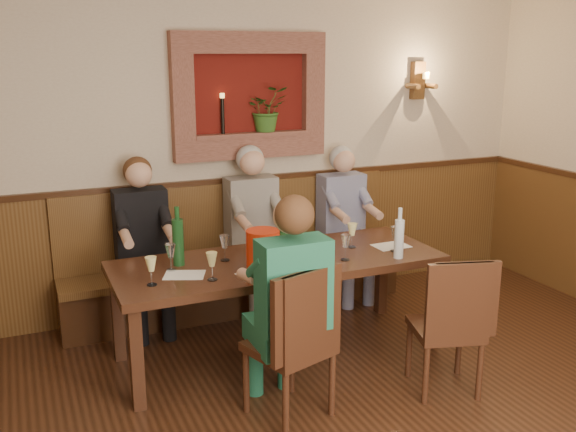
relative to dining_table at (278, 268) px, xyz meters
The scene contains 30 objects.
room_shell 2.21m from the dining_table, 90.00° to the right, with size 6.04×6.04×2.82m.
wainscoting 1.85m from the dining_table, 90.00° to the right, with size 6.02×6.02×1.15m.
wall_niche 1.59m from the dining_table, 77.58° to the left, with size 1.36×0.30×1.06m.
wall_sconce 2.53m from the dining_table, 29.61° to the left, with size 0.25×0.20×0.35m.
dining_table is the anchor object (origin of this frame).
bench 1.01m from the dining_table, 90.00° to the left, with size 3.00×0.45×1.11m.
chair_near_left 0.94m from the dining_table, 107.34° to the right, with size 0.56×0.56×1.01m.
chair_near_right 1.31m from the dining_table, 49.17° to the right, with size 0.53×0.53×0.95m.
person_bench_left 1.17m from the dining_table, 134.19° to the left, with size 0.42×0.51×1.42m.
person_bench_mid 0.85m from the dining_table, 80.92° to the left, with size 0.43×0.53×1.45m.
person_bench_right 1.32m from the dining_table, 39.70° to the left, with size 0.41×0.50×1.40m.
person_chair_front 0.82m from the dining_table, 108.66° to the right, with size 0.42×0.52×1.43m.
spittoon_bucket 0.30m from the dining_table, 141.86° to the right, with size 0.24×0.24×0.27m, color red.
wine_bottle_green_a 0.26m from the dining_table, 39.50° to the right, with size 0.11×0.11×0.44m.
wine_bottle_green_b 0.76m from the dining_table, 167.94° to the left, with size 0.09×0.09×0.42m.
water_bottle 0.91m from the dining_table, 22.10° to the right, with size 0.09×0.09×0.38m.
tasting_sheet_a 0.73m from the dining_table, behind, with size 0.27×0.19×0.00m, color white.
tasting_sheet_b 0.14m from the dining_table, 129.06° to the right, with size 0.31×0.22×0.00m, color white.
tasting_sheet_c 0.93m from the dining_table, ahead, with size 0.27×0.19×0.00m, color white.
tasting_sheet_d 0.36m from the dining_table, 131.02° to the right, with size 0.31×0.22×0.00m, color white.
wine_glass_0 0.52m from the dining_table, 27.33° to the right, with size 0.08×0.08×0.19m, color white, non-canonical shape.
wine_glass_1 0.28m from the dining_table, 45.31° to the left, with size 0.08×0.08×0.19m, color #EEE78E, non-canonical shape.
wine_glass_2 0.65m from the dining_table, ahead, with size 0.08×0.08×0.19m, color #EEE78E, non-canonical shape.
wine_glass_3 0.99m from the dining_table, 169.38° to the right, with size 0.08×0.08×0.19m, color #EEE78E, non-canonical shape.
wine_glass_4 0.65m from the dining_table, 157.05° to the right, with size 0.08×0.08×0.19m, color #EEE78E, non-canonical shape.
wine_glass_5 0.22m from the dining_table, 128.17° to the right, with size 0.08×0.08×0.19m, color #EEE78E, non-canonical shape.
wine_glass_6 0.80m from the dining_table, behind, with size 0.08×0.08×0.19m, color white, non-canonical shape.
wine_glass_7 0.42m from the dining_table, 163.12° to the left, with size 0.08×0.08×0.19m, color white, non-canonical shape.
wine_glass_8 0.40m from the dining_table, 116.16° to the right, with size 0.08×0.08×0.19m, color #EEE78E, non-canonical shape.
wine_glass_9 0.92m from the dining_table, 11.61° to the right, with size 0.08×0.08×0.19m, color white, non-canonical shape.
Camera 1 is at (-1.71, -2.27, 2.22)m, focal length 40.00 mm.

